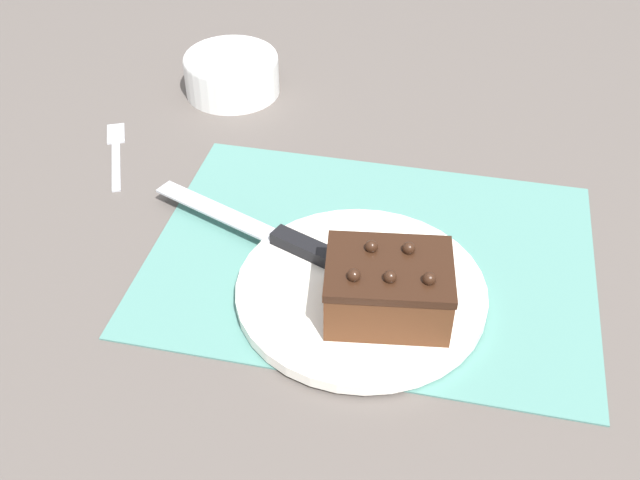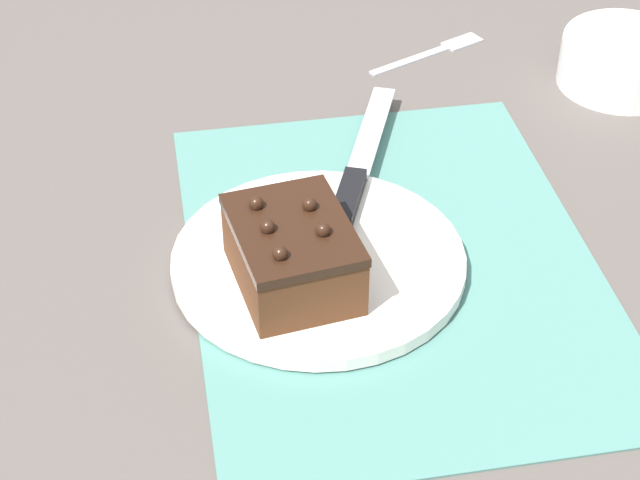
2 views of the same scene
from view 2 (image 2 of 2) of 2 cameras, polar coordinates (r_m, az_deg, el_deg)
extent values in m
plane|color=#544C47|center=(0.91, 3.87, -1.17)|extent=(3.00, 3.00, 0.00)
cube|color=slate|center=(0.91, 3.88, -1.08)|extent=(0.46, 0.34, 0.00)
cylinder|color=white|center=(0.90, -0.12, -1.01)|extent=(0.25, 0.25, 0.01)
cube|color=#512D19|center=(0.85, -1.46, -0.96)|extent=(0.12, 0.10, 0.05)
cube|color=black|center=(0.83, -1.49, 0.57)|extent=(0.13, 0.10, 0.01)
sphere|color=black|center=(0.80, -2.14, -0.72)|extent=(0.01, 0.01, 0.01)
sphere|color=black|center=(0.82, 0.16, 0.55)|extent=(0.01, 0.01, 0.01)
sphere|color=black|center=(0.82, -2.81, 0.72)|extent=(0.01, 0.01, 0.01)
sphere|color=black|center=(0.84, -0.56, 1.91)|extent=(0.01, 0.01, 0.01)
sphere|color=black|center=(0.85, -3.44, 2.06)|extent=(0.01, 0.01, 0.01)
cube|color=black|center=(0.94, 1.51, 2.24)|extent=(0.08, 0.05, 0.01)
cube|color=#B7BABF|center=(1.04, 2.75, 5.81)|extent=(0.16, 0.08, 0.00)
cylinder|color=white|center=(1.18, 15.81, 9.08)|extent=(0.13, 0.13, 0.05)
torus|color=white|center=(1.17, 16.02, 10.15)|extent=(0.13, 0.13, 0.02)
cube|color=#B7BABF|center=(1.20, 4.83, 9.57)|extent=(0.05, 0.10, 0.01)
cube|color=#B7BABF|center=(1.24, 7.60, 10.48)|extent=(0.04, 0.05, 0.01)
camera|label=1|loc=(0.73, -48.63, 22.73)|focal=42.00mm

